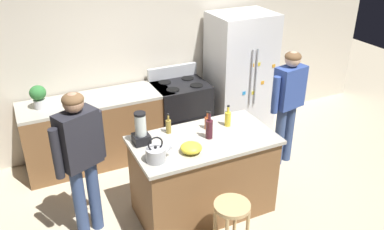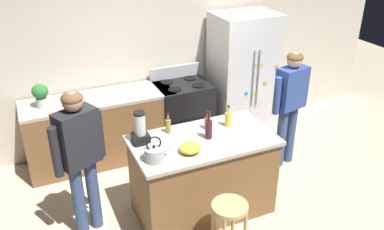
{
  "view_description": "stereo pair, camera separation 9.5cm",
  "coord_description": "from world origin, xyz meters",
  "px_view_note": "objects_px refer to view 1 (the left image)",
  "views": [
    {
      "loc": [
        -1.74,
        -3.37,
        3.15
      ],
      "look_at": [
        0.0,
        0.3,
        1.11
      ],
      "focal_mm": 37.95,
      "sensor_mm": 36.0,
      "label": 1
    },
    {
      "loc": [
        -1.65,
        -3.41,
        3.15
      ],
      "look_at": [
        0.0,
        0.3,
        1.11
      ],
      "focal_mm": 37.95,
      "sensor_mm": 36.0,
      "label": 2
    }
  ],
  "objects_px": {
    "kitchen_island": "(203,175)",
    "blender_appliance": "(141,130)",
    "bar_stool": "(232,215)",
    "mixing_bowl": "(191,148)",
    "person_by_sink_right": "(288,98)",
    "tea_kettle": "(156,154)",
    "refrigerator": "(240,75)",
    "person_by_island_left": "(80,153)",
    "bottle_wine": "(209,128)",
    "stove_range": "(181,114)",
    "bottle_soda": "(228,118)",
    "bottle_vinegar": "(168,126)",
    "potted_plant": "(38,95)",
    "bottle_cooking_sauce": "(207,122)"
  },
  "relations": [
    {
      "from": "kitchen_island",
      "to": "blender_appliance",
      "type": "relative_size",
      "value": 4.38
    },
    {
      "from": "bar_stool",
      "to": "mixing_bowl",
      "type": "height_order",
      "value": "mixing_bowl"
    },
    {
      "from": "person_by_sink_right",
      "to": "tea_kettle",
      "type": "relative_size",
      "value": 5.82
    },
    {
      "from": "refrigerator",
      "to": "person_by_island_left",
      "type": "height_order",
      "value": "refrigerator"
    },
    {
      "from": "tea_kettle",
      "to": "bottle_wine",
      "type": "bearing_deg",
      "value": 14.55
    },
    {
      "from": "refrigerator",
      "to": "stove_range",
      "type": "height_order",
      "value": "refrigerator"
    },
    {
      "from": "mixing_bowl",
      "to": "bar_stool",
      "type": "bearing_deg",
      "value": -72.23
    },
    {
      "from": "bar_stool",
      "to": "bottle_soda",
      "type": "height_order",
      "value": "bottle_soda"
    },
    {
      "from": "person_by_sink_right",
      "to": "bar_stool",
      "type": "height_order",
      "value": "person_by_sink_right"
    },
    {
      "from": "blender_appliance",
      "to": "bottle_soda",
      "type": "height_order",
      "value": "blender_appliance"
    },
    {
      "from": "bar_stool",
      "to": "bottle_vinegar",
      "type": "bearing_deg",
      "value": 102.69
    },
    {
      "from": "person_by_island_left",
      "to": "tea_kettle",
      "type": "xyz_separation_m",
      "value": [
        0.66,
        -0.38,
        0.03
      ]
    },
    {
      "from": "person_by_sink_right",
      "to": "potted_plant",
      "type": "relative_size",
      "value": 5.34
    },
    {
      "from": "refrigerator",
      "to": "person_by_sink_right",
      "type": "distance_m",
      "value": 1.05
    },
    {
      "from": "blender_appliance",
      "to": "bottle_cooking_sauce",
      "type": "bearing_deg",
      "value": -1.09
    },
    {
      "from": "person_by_island_left",
      "to": "mixing_bowl",
      "type": "height_order",
      "value": "person_by_island_left"
    },
    {
      "from": "bottle_soda",
      "to": "tea_kettle",
      "type": "relative_size",
      "value": 0.93
    },
    {
      "from": "stove_range",
      "to": "blender_appliance",
      "type": "distance_m",
      "value": 1.79
    },
    {
      "from": "kitchen_island",
      "to": "potted_plant",
      "type": "bearing_deg",
      "value": 134.06
    },
    {
      "from": "person_by_island_left",
      "to": "bottle_wine",
      "type": "xyz_separation_m",
      "value": [
        1.33,
        -0.21,
        0.07
      ]
    },
    {
      "from": "bottle_wine",
      "to": "tea_kettle",
      "type": "height_order",
      "value": "bottle_wine"
    },
    {
      "from": "person_by_sink_right",
      "to": "refrigerator",
      "type": "bearing_deg",
      "value": 95.4
    },
    {
      "from": "bottle_wine",
      "to": "mixing_bowl",
      "type": "distance_m",
      "value": 0.36
    },
    {
      "from": "kitchen_island",
      "to": "bottle_wine",
      "type": "xyz_separation_m",
      "value": [
        0.06,
        -0.01,
        0.59
      ]
    },
    {
      "from": "bar_stool",
      "to": "bottle_wine",
      "type": "relative_size",
      "value": 2.0
    },
    {
      "from": "person_by_island_left",
      "to": "bar_stool",
      "type": "bearing_deg",
      "value": -37.78
    },
    {
      "from": "blender_appliance",
      "to": "bar_stool",
      "type": "bearing_deg",
      "value": -58.64
    },
    {
      "from": "tea_kettle",
      "to": "potted_plant",
      "type": "bearing_deg",
      "value": 116.99
    },
    {
      "from": "potted_plant",
      "to": "refrigerator",
      "type": "bearing_deg",
      "value": -1.01
    },
    {
      "from": "bottle_wine",
      "to": "bottle_vinegar",
      "type": "xyz_separation_m",
      "value": [
        -0.35,
        0.29,
        -0.03
      ]
    },
    {
      "from": "person_by_island_left",
      "to": "bottle_wine",
      "type": "distance_m",
      "value": 1.35
    },
    {
      "from": "mixing_bowl",
      "to": "blender_appliance",
      "type": "bearing_deg",
      "value": 135.54
    },
    {
      "from": "blender_appliance",
      "to": "person_by_sink_right",
      "type": "bearing_deg",
      "value": 6.79
    },
    {
      "from": "bottle_cooking_sauce",
      "to": "potted_plant",
      "type": "bearing_deg",
      "value": 140.26
    },
    {
      "from": "stove_range",
      "to": "tea_kettle",
      "type": "height_order",
      "value": "tea_kettle"
    },
    {
      "from": "bar_stool",
      "to": "bottle_vinegar",
      "type": "distance_m",
      "value": 1.19
    },
    {
      "from": "bottle_soda",
      "to": "mixing_bowl",
      "type": "height_order",
      "value": "bottle_soda"
    },
    {
      "from": "stove_range",
      "to": "person_by_island_left",
      "type": "bearing_deg",
      "value": -141.62
    },
    {
      "from": "bar_stool",
      "to": "tea_kettle",
      "type": "height_order",
      "value": "tea_kettle"
    },
    {
      "from": "kitchen_island",
      "to": "refrigerator",
      "type": "distance_m",
      "value": 2.08
    },
    {
      "from": "bar_stool",
      "to": "bottle_vinegar",
      "type": "xyz_separation_m",
      "value": [
        -0.23,
        1.03,
        0.55
      ]
    },
    {
      "from": "stove_range",
      "to": "potted_plant",
      "type": "relative_size",
      "value": 3.79
    },
    {
      "from": "refrigerator",
      "to": "bottle_vinegar",
      "type": "distance_m",
      "value": 2.06
    },
    {
      "from": "blender_appliance",
      "to": "bottle_soda",
      "type": "xyz_separation_m",
      "value": [
        1.02,
        -0.05,
        -0.06
      ]
    },
    {
      "from": "person_by_island_left",
      "to": "mixing_bowl",
      "type": "xyz_separation_m",
      "value": [
        1.04,
        -0.39,
        0.0
      ]
    },
    {
      "from": "bar_stool",
      "to": "stove_range",
      "type": "bearing_deg",
      "value": 78.55
    },
    {
      "from": "bottle_cooking_sauce",
      "to": "bottle_vinegar",
      "type": "relative_size",
      "value": 0.92
    },
    {
      "from": "potted_plant",
      "to": "tea_kettle",
      "type": "bearing_deg",
      "value": -63.01
    },
    {
      "from": "person_by_island_left",
      "to": "bottle_wine",
      "type": "relative_size",
      "value": 5.24
    },
    {
      "from": "person_by_island_left",
      "to": "bar_stool",
      "type": "xyz_separation_m",
      "value": [
        1.21,
        -0.94,
        -0.51
      ]
    }
  ]
}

